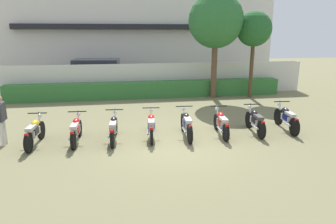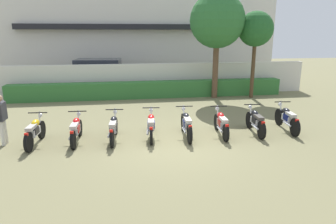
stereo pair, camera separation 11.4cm
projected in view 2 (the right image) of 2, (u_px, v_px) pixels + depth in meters
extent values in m
plane|color=olive|center=(173.00, 144.00, 9.73)|extent=(60.00, 60.00, 0.00)
cube|color=silver|center=(139.00, 32.00, 23.66)|extent=(19.54, 6.00, 7.00)
cube|color=black|center=(142.00, 27.00, 20.47)|extent=(16.41, 0.50, 0.36)
cube|color=silver|center=(149.00, 80.00, 17.10)|extent=(18.56, 0.30, 1.79)
cube|color=#337033|center=(150.00, 90.00, 16.54)|extent=(14.85, 0.70, 0.89)
cube|color=black|center=(102.00, 78.00, 18.91)|extent=(4.68, 2.34, 1.00)
cube|color=#2D333D|center=(98.00, 64.00, 18.69)|extent=(2.87, 2.00, 0.65)
cylinder|color=black|center=(129.00, 81.00, 19.97)|extent=(0.70, 0.30, 0.68)
cylinder|color=black|center=(126.00, 86.00, 18.18)|extent=(0.70, 0.30, 0.68)
cylinder|color=black|center=(81.00, 82.00, 19.83)|extent=(0.70, 0.30, 0.68)
cylinder|color=black|center=(73.00, 87.00, 18.05)|extent=(0.70, 0.30, 0.68)
cylinder|color=brown|center=(215.00, 70.00, 16.28)|extent=(0.31, 0.31, 3.09)
sphere|color=#2D6B33|center=(217.00, 20.00, 15.62)|extent=(2.86, 2.86, 2.86)
cylinder|color=#4C3823|center=(253.00, 70.00, 16.28)|extent=(0.20, 0.20, 3.02)
sphere|color=#235B28|center=(256.00, 29.00, 15.73)|extent=(1.82, 1.82, 1.82)
cylinder|color=black|center=(42.00, 130.00, 10.18)|extent=(0.13, 0.62, 0.61)
cylinder|color=black|center=(29.00, 142.00, 9.01)|extent=(0.13, 0.62, 0.61)
cube|color=silver|center=(34.00, 132.00, 9.51)|extent=(0.24, 0.61, 0.22)
ellipsoid|color=yellow|center=(35.00, 123.00, 9.61)|extent=(0.25, 0.46, 0.22)
cube|color=#B2ADA3|center=(31.00, 128.00, 9.23)|extent=(0.24, 0.53, 0.10)
cube|color=red|center=(26.00, 135.00, 8.84)|extent=(0.11, 0.09, 0.08)
cylinder|color=silver|center=(40.00, 121.00, 10.01)|extent=(0.07, 0.23, 0.65)
cylinder|color=black|center=(38.00, 113.00, 9.84)|extent=(0.60, 0.08, 0.04)
sphere|color=silver|center=(40.00, 115.00, 10.07)|extent=(0.14, 0.14, 0.14)
cylinder|color=silver|center=(28.00, 138.00, 9.29)|extent=(0.11, 0.55, 0.07)
cube|color=black|center=(34.00, 131.00, 9.45)|extent=(0.27, 0.38, 0.20)
cylinder|color=black|center=(80.00, 128.00, 10.43)|extent=(0.11, 0.58, 0.57)
cylinder|color=black|center=(73.00, 140.00, 9.25)|extent=(0.11, 0.58, 0.57)
cube|color=silver|center=(76.00, 130.00, 9.75)|extent=(0.22, 0.61, 0.22)
ellipsoid|color=red|center=(76.00, 121.00, 9.86)|extent=(0.24, 0.45, 0.22)
cube|color=beige|center=(74.00, 126.00, 9.48)|extent=(0.22, 0.53, 0.10)
cube|color=red|center=(72.00, 132.00, 9.08)|extent=(0.10, 0.08, 0.08)
cylinder|color=silver|center=(79.00, 120.00, 10.26)|extent=(0.06, 0.23, 0.65)
cylinder|color=black|center=(77.00, 111.00, 10.09)|extent=(0.60, 0.06, 0.04)
sphere|color=silver|center=(79.00, 114.00, 10.32)|extent=(0.14, 0.14, 0.14)
cylinder|color=silver|center=(71.00, 136.00, 9.53)|extent=(0.09, 0.55, 0.07)
cube|color=#A51414|center=(76.00, 129.00, 9.69)|extent=(0.25, 0.37, 0.20)
cylinder|color=black|center=(116.00, 126.00, 10.66)|extent=(0.14, 0.58, 0.58)
cylinder|color=black|center=(112.00, 139.00, 9.37)|extent=(0.14, 0.58, 0.58)
cube|color=silver|center=(114.00, 128.00, 9.93)|extent=(0.25, 0.61, 0.22)
ellipsoid|color=black|center=(114.00, 120.00, 10.03)|extent=(0.25, 0.46, 0.22)
cube|color=#B2ADA3|center=(113.00, 124.00, 9.65)|extent=(0.24, 0.53, 0.10)
cube|color=red|center=(111.00, 131.00, 9.20)|extent=(0.11, 0.09, 0.08)
cylinder|color=silver|center=(115.00, 118.00, 10.49)|extent=(0.07, 0.23, 0.65)
cylinder|color=black|center=(114.00, 110.00, 10.32)|extent=(0.60, 0.08, 0.04)
sphere|color=silver|center=(115.00, 112.00, 10.55)|extent=(0.14, 0.14, 0.14)
cylinder|color=silver|center=(109.00, 134.00, 9.71)|extent=(0.11, 0.55, 0.07)
cube|color=black|center=(113.00, 127.00, 9.87)|extent=(0.27, 0.38, 0.20)
cylinder|color=black|center=(151.00, 124.00, 10.91)|extent=(0.15, 0.58, 0.57)
cylinder|color=black|center=(151.00, 136.00, 9.63)|extent=(0.15, 0.58, 0.57)
cube|color=silver|center=(151.00, 126.00, 10.18)|extent=(0.26, 0.62, 0.22)
ellipsoid|color=red|center=(151.00, 118.00, 10.29)|extent=(0.26, 0.46, 0.22)
cube|color=#B2ADA3|center=(151.00, 122.00, 9.91)|extent=(0.25, 0.54, 0.10)
cube|color=red|center=(151.00, 128.00, 9.46)|extent=(0.11, 0.09, 0.08)
cylinder|color=silver|center=(151.00, 116.00, 10.74)|extent=(0.07, 0.23, 0.65)
cylinder|color=black|center=(151.00, 108.00, 10.57)|extent=(0.60, 0.10, 0.04)
sphere|color=silver|center=(151.00, 110.00, 10.80)|extent=(0.14, 0.14, 0.14)
cylinder|color=silver|center=(148.00, 132.00, 9.97)|extent=(0.13, 0.55, 0.07)
cube|color=navy|center=(151.00, 125.00, 10.12)|extent=(0.28, 0.38, 0.20)
cylinder|color=black|center=(183.00, 122.00, 10.98)|extent=(0.13, 0.64, 0.64)
cylinder|color=black|center=(190.00, 134.00, 9.70)|extent=(0.13, 0.64, 0.64)
cube|color=silver|center=(187.00, 124.00, 10.25)|extent=(0.23, 0.61, 0.22)
ellipsoid|color=black|center=(186.00, 116.00, 10.36)|extent=(0.24, 0.45, 0.22)
cube|color=beige|center=(188.00, 120.00, 9.98)|extent=(0.23, 0.53, 0.10)
cube|color=red|center=(190.00, 127.00, 9.53)|extent=(0.10, 0.09, 0.08)
cylinder|color=silver|center=(184.00, 114.00, 10.82)|extent=(0.06, 0.23, 0.65)
cylinder|color=black|center=(184.00, 106.00, 10.65)|extent=(0.60, 0.07, 0.04)
sphere|color=silver|center=(183.00, 109.00, 10.88)|extent=(0.14, 0.14, 0.14)
cylinder|color=silver|center=(184.00, 130.00, 10.04)|extent=(0.10, 0.55, 0.07)
cube|color=navy|center=(187.00, 123.00, 10.19)|extent=(0.26, 0.37, 0.20)
cylinder|color=black|center=(217.00, 122.00, 11.10)|extent=(0.14, 0.59, 0.58)
cylinder|color=black|center=(226.00, 133.00, 9.89)|extent=(0.14, 0.59, 0.58)
cube|color=silver|center=(222.00, 123.00, 10.41)|extent=(0.25, 0.61, 0.22)
ellipsoid|color=red|center=(221.00, 116.00, 10.52)|extent=(0.25, 0.46, 0.22)
cube|color=beige|center=(224.00, 119.00, 10.13)|extent=(0.24, 0.53, 0.10)
cube|color=red|center=(227.00, 126.00, 9.72)|extent=(0.11, 0.09, 0.08)
cylinder|color=silver|center=(218.00, 114.00, 10.93)|extent=(0.07, 0.23, 0.65)
cylinder|color=black|center=(219.00, 106.00, 10.77)|extent=(0.60, 0.08, 0.04)
sphere|color=silver|center=(217.00, 109.00, 10.99)|extent=(0.14, 0.14, 0.14)
cylinder|color=silver|center=(220.00, 129.00, 10.19)|extent=(0.11, 0.55, 0.07)
cube|color=#A51414|center=(222.00, 122.00, 10.35)|extent=(0.27, 0.38, 0.20)
cylinder|color=black|center=(249.00, 120.00, 11.29)|extent=(0.14, 0.62, 0.62)
cylinder|color=black|center=(262.00, 130.00, 10.13)|extent=(0.14, 0.62, 0.62)
cube|color=silver|center=(256.00, 121.00, 10.62)|extent=(0.25, 0.61, 0.22)
ellipsoid|color=black|center=(255.00, 114.00, 10.73)|extent=(0.26, 0.46, 0.22)
cube|color=#4C4742|center=(259.00, 117.00, 10.35)|extent=(0.24, 0.53, 0.10)
cube|color=red|center=(263.00, 123.00, 9.96)|extent=(0.11, 0.09, 0.08)
cylinder|color=silver|center=(251.00, 112.00, 11.12)|extent=(0.07, 0.23, 0.65)
cylinder|color=black|center=(252.00, 104.00, 10.95)|extent=(0.60, 0.09, 0.04)
sphere|color=silver|center=(250.00, 107.00, 11.18)|extent=(0.14, 0.14, 0.14)
cylinder|color=silver|center=(255.00, 127.00, 10.41)|extent=(0.12, 0.55, 0.07)
cube|color=black|center=(257.00, 120.00, 10.56)|extent=(0.27, 0.38, 0.20)
cylinder|color=black|center=(279.00, 117.00, 11.66)|extent=(0.16, 0.65, 0.64)
cylinder|color=black|center=(295.00, 127.00, 10.37)|extent=(0.16, 0.65, 0.64)
cube|color=silver|center=(288.00, 118.00, 10.93)|extent=(0.26, 0.62, 0.22)
ellipsoid|color=black|center=(286.00, 111.00, 11.03)|extent=(0.26, 0.46, 0.22)
cube|color=beige|center=(291.00, 114.00, 10.65)|extent=(0.25, 0.54, 0.10)
cube|color=red|center=(297.00, 120.00, 10.20)|extent=(0.11, 0.09, 0.08)
cylinder|color=silver|center=(281.00, 110.00, 11.49)|extent=(0.07, 0.23, 0.65)
cylinder|color=black|center=(283.00, 102.00, 11.32)|extent=(0.60, 0.10, 0.04)
sphere|color=silver|center=(280.00, 104.00, 11.55)|extent=(0.14, 0.14, 0.14)
cylinder|color=silver|center=(287.00, 124.00, 10.71)|extent=(0.13, 0.55, 0.07)
cube|color=navy|center=(288.00, 117.00, 10.87)|extent=(0.28, 0.38, 0.20)
cylinder|color=silver|center=(5.00, 131.00, 9.71)|extent=(0.13, 0.13, 0.80)
cylinder|color=silver|center=(2.00, 133.00, 9.51)|extent=(0.13, 0.13, 0.80)
cube|color=#38383D|center=(1.00, 112.00, 9.44)|extent=(0.22, 0.47, 0.57)
cylinder|color=#38383D|center=(4.00, 109.00, 9.71)|extent=(0.09, 0.09, 0.54)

